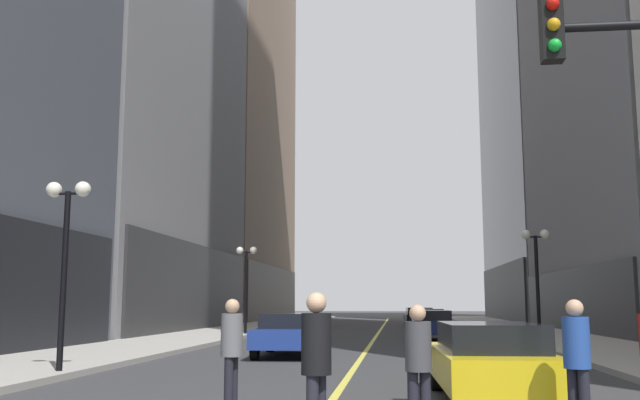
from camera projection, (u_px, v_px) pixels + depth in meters
The scene contains 16 objects.
ground_plane at pixel (379, 332), 40.13m from camera, with size 200.00×200.00×0.00m, color #38383A.
sidewalk_left at pixel (237, 330), 41.04m from camera, with size 4.50×78.00×0.15m, color #ADA8A0.
sidewalk_right at pixel (528, 331), 39.24m from camera, with size 4.50×78.00×0.15m, color #ADA8A0.
lane_centre_stripe at pixel (379, 332), 40.13m from camera, with size 0.16×70.00×0.01m, color #E5D64C.
car_yellow at pixel (489, 359), 11.83m from camera, with size 1.86×4.64×1.32m.
car_blue at pixel (288, 332), 22.27m from camera, with size 2.05×4.84×1.32m.
car_navy at pixel (432, 324), 31.34m from camera, with size 1.76×4.52×1.32m.
car_silver at pixel (429, 320), 37.83m from camera, with size 1.88×4.09×1.32m.
car_black at pixel (419, 317), 47.90m from camera, with size 2.07×4.48×1.32m.
pedestrian_with_orange_bag at pixel (418, 359), 8.97m from camera, with size 0.42×0.42×1.63m.
pedestrian_in_black_coat at pixel (316, 358), 7.89m from camera, with size 0.45×0.45×1.77m.
pedestrian_in_blue_hoodie at pixel (577, 355), 9.02m from camera, with size 0.48×0.48×1.70m.
pedestrian_in_grey_suit at pixel (232, 345), 10.92m from camera, with size 0.41×0.41×1.71m.
street_lamp_left_near at pixel (66, 232), 16.15m from camera, with size 1.06×0.36×4.43m.
street_lamp_left_far at pixel (246, 270), 35.17m from camera, with size 1.06×0.36×4.43m.
street_lamp_right_mid at pixel (536, 260), 26.89m from camera, with size 1.06×0.36×4.43m.
Camera 1 is at (1.17, -5.92, 1.66)m, focal length 39.60 mm.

